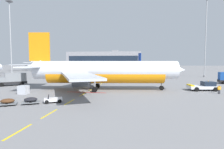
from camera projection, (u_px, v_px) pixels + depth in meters
The scene contains 13 objects.
ground at pixel (183, 84), 51.89m from camera, with size 400.00×400.00×0.00m, color slate.
apron_paint_markings at pixel (101, 84), 50.90m from camera, with size 8.00×93.49×0.01m.
airliner_foreground at pixel (103, 72), 40.10m from camera, with size 34.81×34.34×12.20m.
pushback_tug at pixel (204, 86), 39.85m from camera, with size 6.33×3.83×2.08m.
airliner_mid_left at pixel (148, 65), 114.54m from camera, with size 29.71×31.17×11.32m.
airliner_far_center at pixel (37, 64), 121.27m from camera, with size 27.81×30.22×12.02m.
fuel_service_truck at pixel (12, 79), 47.79m from camera, with size 6.89×6.36×3.14m.
baggage_train at pixel (20, 101), 26.89m from camera, with size 10.99×6.59×1.14m.
ground_crew_worker at pixel (219, 89), 35.68m from camera, with size 0.67×0.30×1.63m.
uld_cargo_container at pixel (23, 90), 35.69m from camera, with size 1.66×1.62×1.60m.
apron_light_mast_near at pixel (10, 31), 71.97m from camera, with size 1.80×1.80×28.87m.
apron_light_mast_far at pixel (206, 29), 71.68m from camera, with size 1.80×1.80×29.96m.
terminal_satellite at pixel (105, 59), 189.77m from camera, with size 72.67×20.85×16.52m.
Camera 1 is at (28.67, -13.91, 6.27)m, focal length 30.34 mm.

